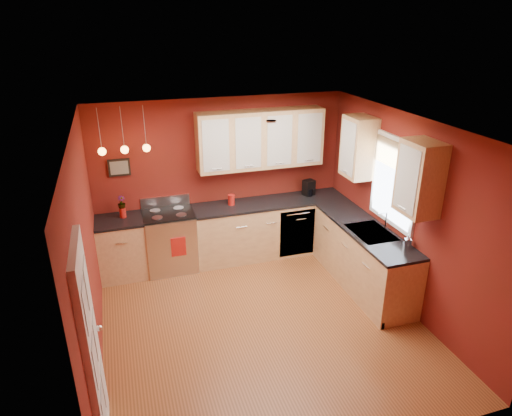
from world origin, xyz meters
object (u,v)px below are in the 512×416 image
object	(u,v)px
gas_range	(170,240)
soap_pump	(408,241)
sink	(371,233)
red_canister	(231,200)
coffee_maker	(309,188)

from	to	relation	value
gas_range	soap_pump	bearing A→B (deg)	-36.01
sink	soap_pump	world-z (taller)	sink
sink	red_canister	size ratio (longest dim) A/B	4.13
coffee_maker	soap_pump	bearing A→B (deg)	-92.42
red_canister	coffee_maker	size ratio (longest dim) A/B	0.66
coffee_maker	gas_range	bearing A→B (deg)	167.45
sink	red_canister	distance (m)	2.24
coffee_maker	red_canister	bearing A→B (deg)	166.96
sink	coffee_maker	size ratio (longest dim) A/B	2.74
red_canister	sink	bearing A→B (deg)	-43.83
gas_range	red_canister	size ratio (longest dim) A/B	6.55
gas_range	soap_pump	distance (m)	3.53
coffee_maker	soap_pump	world-z (taller)	coffee_maker
gas_range	sink	size ratio (longest dim) A/B	1.59
red_canister	soap_pump	bearing A→B (deg)	-49.19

